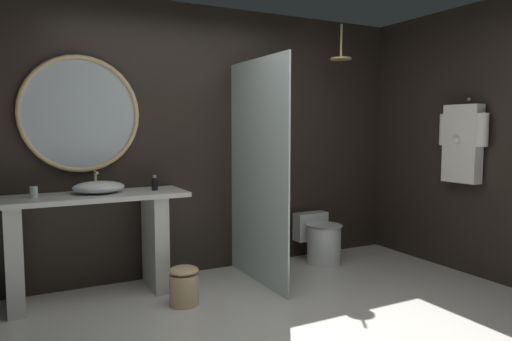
{
  "coord_description": "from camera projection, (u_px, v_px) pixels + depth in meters",
  "views": [
    {
      "loc": [
        -1.65,
        -2.51,
        1.44
      ],
      "look_at": [
        0.1,
        0.82,
        1.09
      ],
      "focal_mm": 33.25,
      "sensor_mm": 36.0,
      "label": 1
    }
  ],
  "objects": [
    {
      "name": "vanity_counter",
      "position": [
        89.0,
        235.0,
        3.94
      ],
      "size": [
        1.62,
        0.54,
        0.88
      ],
      "color": "silver",
      "rests_on": "ground_plane"
    },
    {
      "name": "tumbler_cup",
      "position": [
        34.0,
        192.0,
        3.73
      ],
      "size": [
        0.06,
        0.06,
        0.09
      ],
      "primitive_type": "cylinder",
      "color": "silver",
      "rests_on": "vanity_counter"
    },
    {
      "name": "waste_bin",
      "position": [
        184.0,
        285.0,
        3.83
      ],
      "size": [
        0.24,
        0.24,
        0.32
      ],
      "color": "#D6B77F",
      "rests_on": "ground_plane"
    },
    {
      "name": "hanging_bathrobe",
      "position": [
        462.0,
        141.0,
        4.53
      ],
      "size": [
        0.2,
        0.53,
        0.81
      ],
      "color": "#D6B77F"
    },
    {
      "name": "toilet",
      "position": [
        321.0,
        239.0,
        5.03
      ],
      "size": [
        0.37,
        0.53,
        0.5
      ],
      "color": "white",
      "rests_on": "ground_plane"
    },
    {
      "name": "vessel_sink",
      "position": [
        99.0,
        187.0,
        3.97
      ],
      "size": [
        0.42,
        0.35,
        0.18
      ],
      "color": "white",
      "rests_on": "vanity_counter"
    },
    {
      "name": "side_wall_right",
      "position": [
        457.0,
        140.0,
        4.75
      ],
      "size": [
        0.1,
        2.47,
        2.6
      ],
      "primitive_type": "cube",
      "color": "black",
      "rests_on": "ground_plane"
    },
    {
      "name": "rain_shower_head",
      "position": [
        341.0,
        56.0,
        4.95
      ],
      "size": [
        0.22,
        0.22,
        0.36
      ],
      "color": "#D6B77F"
    },
    {
      "name": "shower_glass_panel",
      "position": [
        258.0,
        172.0,
        4.33
      ],
      "size": [
        0.02,
        1.1,
        2.05
      ],
      "primitive_type": "cube",
      "color": "silver",
      "rests_on": "ground_plane"
    },
    {
      "name": "soap_dispenser",
      "position": [
        155.0,
        184.0,
        4.16
      ],
      "size": [
        0.05,
        0.05,
        0.13
      ],
      "color": "black",
      "rests_on": "vanity_counter"
    },
    {
      "name": "back_wall_panel",
      "position": [
        196.0,
        141.0,
        4.66
      ],
      "size": [
        4.8,
        0.1,
        2.6
      ],
      "primitive_type": "cube",
      "color": "black",
      "rests_on": "ground_plane"
    },
    {
      "name": "round_wall_mirror",
      "position": [
        80.0,
        114.0,
        4.06
      ],
      "size": [
        1.01,
        0.04,
        1.01
      ],
      "color": "#D6B77F"
    }
  ]
}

